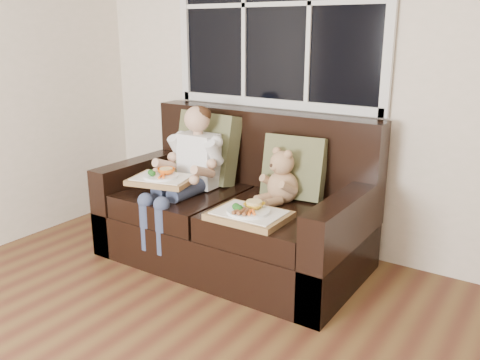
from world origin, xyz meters
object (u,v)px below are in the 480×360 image
Objects in this scene: tray_left at (162,178)px; tray_right at (249,214)px; child at (189,163)px; loveseat at (238,214)px; teddy_bear at (282,180)px.

tray_left is 1.03× the size of tray_right.
tray_left is at bearing -110.88° from child.
loveseat is at bearing 131.20° from tray_right.
child is at bearing -146.24° from teddy_bear.
child reaches higher than teddy_bear.
teddy_bear is 0.77m from tray_left.
tray_right is (0.61, -0.22, -0.16)m from child.
tray_left is at bearing -140.68° from loveseat.
child is 1.92× the size of tray_left.
tray_left is (-0.07, -0.19, -0.07)m from child.
child reaches higher than tray_left.
tray_right is (0.31, -0.34, 0.17)m from loveseat.
loveseat is at bearing 21.29° from child.
tray_left reaches higher than tray_right.
loveseat is 3.89× the size of tray_right.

